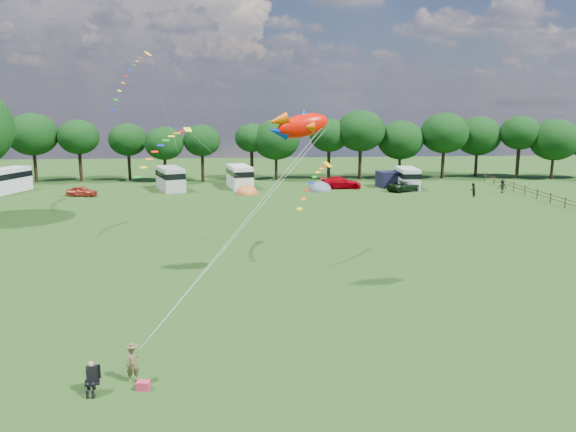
{
  "coord_description": "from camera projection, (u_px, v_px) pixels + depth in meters",
  "views": [
    {
      "loc": [
        -2.63,
        -27.95,
        11.28
      ],
      "look_at": [
        0.0,
        8.0,
        4.0
      ],
      "focal_mm": 35.0,
      "sensor_mm": 36.0,
      "label": 1
    }
  ],
  "objects": [
    {
      "name": "streamer_kite_a",
      "position": [
        133.0,
        71.0,
        54.64
      ],
      "size": [
        3.29,
        5.68,
        5.79
      ],
      "rotation": [
        0.0,
        0.0,
        1.19
      ],
      "color": "#FFFE24",
      "rests_on": "ground"
    },
    {
      "name": "campervan_c",
      "position": [
        240.0,
        176.0,
        75.63
      ],
      "size": [
        3.86,
        6.56,
        3.01
      ],
      "rotation": [
        0.0,
        0.0,
        1.78
      ],
      "color": "white",
      "rests_on": "ground"
    },
    {
      "name": "kite_flyer",
      "position": [
        133.0,
        364.0,
        22.96
      ],
      "size": [
        0.66,
        0.54,
        1.54
      ],
      "primitive_type": "imported",
      "rotation": [
        0.0,
        0.0,
        0.36
      ],
      "color": "brown",
      "rests_on": "ground"
    },
    {
      "name": "ground_plane",
      "position": [
        299.0,
        320.0,
        29.75
      ],
      "size": [
        180.0,
        180.0,
        0.0
      ],
      "primitive_type": "plane",
      "color": "black",
      "rests_on": "ground"
    },
    {
      "name": "fence",
      "position": [
        544.0,
        195.0,
        65.62
      ],
      "size": [
        0.12,
        33.12,
        1.2
      ],
      "color": "#472D19",
      "rests_on": "ground"
    },
    {
      "name": "tent_orange",
      "position": [
        247.0,
        194.0,
        70.89
      ],
      "size": [
        2.86,
        3.13,
        2.24
      ],
      "color": "orange",
      "rests_on": "ground"
    },
    {
      "name": "car_d",
      "position": [
        405.0,
        186.0,
        72.86
      ],
      "size": [
        5.32,
        4.0,
        1.32
      ],
      "primitive_type": "imported",
      "rotation": [
        0.0,
        0.0,
        1.99
      ],
      "color": "black",
      "rests_on": "ground"
    },
    {
      "name": "campervan_d",
      "position": [
        407.0,
        177.0,
        75.12
      ],
      "size": [
        2.65,
        5.72,
        2.75
      ],
      "rotation": [
        0.0,
        0.0,
        1.52
      ],
      "color": "silver",
      "rests_on": "ground"
    },
    {
      "name": "tree_line",
      "position": [
        301.0,
        137.0,
        82.63
      ],
      "size": [
        102.98,
        10.98,
        10.27
      ],
      "color": "black",
      "rests_on": "ground"
    },
    {
      "name": "streamer_kite_c",
      "position": [
        317.0,
        178.0,
        40.32
      ],
      "size": [
        3.17,
        5.02,
        2.82
      ],
      "rotation": [
        0.0,
        0.0,
        0.96
      ],
      "color": "#FFD000",
      "rests_on": "ground"
    },
    {
      "name": "car_c",
      "position": [
        341.0,
        183.0,
        75.17
      ],
      "size": [
        5.28,
        2.26,
        1.58
      ],
      "primitive_type": "imported",
      "rotation": [
        0.0,
        0.0,
        1.56
      ],
      "color": "#B1000C",
      "rests_on": "ground"
    },
    {
      "name": "car_a",
      "position": [
        82.0,
        191.0,
        68.92
      ],
      "size": [
        3.95,
        2.12,
        1.25
      ],
      "primitive_type": "imported",
      "rotation": [
        0.0,
        0.0,
        1.39
      ],
      "color": "#BC3422",
      "rests_on": "ground"
    },
    {
      "name": "campervan_b",
      "position": [
        170.0,
        178.0,
        73.48
      ],
      "size": [
        4.63,
        6.7,
        3.03
      ],
      "rotation": [
        0.0,
        0.0,
        1.93
      ],
      "color": "#B6B7B8",
      "rests_on": "ground"
    },
    {
      "name": "awning_navy",
      "position": [
        390.0,
        179.0,
        76.59
      ],
      "size": [
        3.81,
        3.29,
        2.11
      ],
      "primitive_type": "cube",
      "rotation": [
        0.0,
        0.0,
        0.17
      ],
      "color": "black",
      "rests_on": "ground"
    },
    {
      "name": "kite_bag",
      "position": [
        143.0,
        385.0,
        22.45
      ],
      "size": [
        0.54,
        0.4,
        0.36
      ],
      "primitive_type": "cube",
      "rotation": [
        0.0,
        0.0,
        -0.13
      ],
      "color": "#DB294F",
      "rests_on": "ground"
    },
    {
      "name": "camp_chair",
      "position": [
        92.0,
        374.0,
        22.05
      ],
      "size": [
        0.67,
        0.68,
        1.37
      ],
      "rotation": [
        0.0,
        0.0,
        0.26
      ],
      "color": "#99999E",
      "rests_on": "ground"
    },
    {
      "name": "fish_kite",
      "position": [
        298.0,
        126.0,
        33.05
      ],
      "size": [
        3.94,
        1.93,
        2.07
      ],
      "rotation": [
        0.0,
        -0.21,
        0.2
      ],
      "color": "#F50C00",
      "rests_on": "ground"
    },
    {
      "name": "campervan_a",
      "position": [
        7.0,
        179.0,
        71.87
      ],
      "size": [
        4.55,
        6.86,
        3.1
      ],
      "rotation": [
        0.0,
        0.0,
        1.25
      ],
      "color": "silver",
      "rests_on": "ground"
    },
    {
      "name": "walker_a",
      "position": [
        473.0,
        190.0,
        68.43
      ],
      "size": [
        0.95,
        0.92,
        1.69
      ],
      "primitive_type": "imported",
      "rotation": [
        0.0,
        0.0,
        3.86
      ],
      "color": "black",
      "rests_on": "ground"
    },
    {
      "name": "tent_greyblue",
      "position": [
        320.0,
        190.0,
        73.46
      ],
      "size": [
        3.2,
        3.51,
        2.38
      ],
      "color": "slate",
      "rests_on": "ground"
    },
    {
      "name": "streamer_kite_b",
      "position": [
        167.0,
        144.0,
        46.54
      ],
      "size": [
        4.33,
        4.61,
        3.81
      ],
      "rotation": [
        0.0,
        0.0,
        0.41
      ],
      "color": "#FEFF23",
      "rests_on": "ground"
    },
    {
      "name": "walker_b",
      "position": [
        502.0,
        186.0,
        71.34
      ],
      "size": [
        1.15,
        0.6,
        1.72
      ],
      "primitive_type": "imported",
      "rotation": [
        0.0,
        0.0,
        3.22
      ],
      "color": "black",
      "rests_on": "ground"
    }
  ]
}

